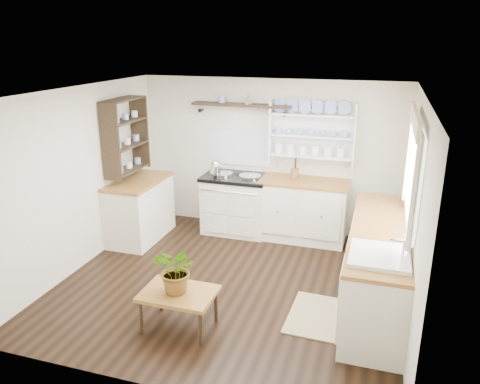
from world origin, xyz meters
TOP-DOWN VIEW (x-y plane):
  - floor at (0.00, 0.00)m, footprint 4.00×3.80m
  - wall_back at (0.00, 1.90)m, footprint 4.00×0.02m
  - wall_right at (2.00, 0.00)m, footprint 0.02×3.80m
  - wall_left at (-2.00, 0.00)m, footprint 0.02×3.80m
  - ceiling at (0.00, 0.00)m, footprint 4.00×3.80m
  - window at (1.95, 0.15)m, footprint 0.08×1.55m
  - aga_cooker at (-0.42, 1.57)m, footprint 0.99×0.69m
  - back_cabinets at (0.60, 1.60)m, footprint 1.27×0.63m
  - right_cabinets at (1.70, 0.10)m, footprint 0.62×2.43m
  - belfast_sink at (1.70, -0.65)m, footprint 0.55×0.60m
  - left_cabinets at (-1.70, 0.90)m, footprint 0.62×1.13m
  - plate_rack at (0.65, 1.86)m, footprint 1.20×0.22m
  - high_shelf at (-0.40, 1.78)m, footprint 1.50×0.29m
  - left_shelving at (-1.84, 0.90)m, footprint 0.28×0.80m
  - kettle at (-0.70, 1.45)m, footprint 0.17×0.17m
  - utensil_crock at (0.44, 1.68)m, footprint 0.12×0.12m
  - center_table at (-0.21, -1.01)m, footprint 0.75×0.54m
  - potted_plant at (-0.21, -1.01)m, footprint 0.53×0.49m
  - floor_rug at (1.11, -0.41)m, footprint 0.58×0.87m

SIDE VIEW (x-z plane):
  - floor at x=0.00m, z-range -0.01..0.01m
  - floor_rug at x=1.11m, z-range 0.00..0.02m
  - center_table at x=-0.21m, z-range 0.16..0.56m
  - aga_cooker at x=-0.42m, z-range -0.01..0.91m
  - right_cabinets at x=1.70m, z-range 0.01..0.91m
  - left_cabinets at x=-1.70m, z-range 0.01..0.91m
  - back_cabinets at x=0.60m, z-range 0.01..0.91m
  - potted_plant at x=-0.21m, z-range 0.40..0.90m
  - belfast_sink at x=1.70m, z-range 0.58..1.03m
  - utensil_crock at x=0.44m, z-range 0.91..1.04m
  - kettle at x=-0.70m, z-range 0.93..1.13m
  - wall_back at x=0.00m, z-range 0.00..2.30m
  - wall_right at x=2.00m, z-range 0.00..2.30m
  - wall_left at x=-2.00m, z-range 0.00..2.30m
  - left_shelving at x=-1.84m, z-range 1.02..2.08m
  - plate_rack at x=0.65m, z-range 1.11..2.01m
  - window at x=1.95m, z-range 0.95..2.17m
  - high_shelf at x=-0.40m, z-range 1.83..1.99m
  - ceiling at x=0.00m, z-range 2.29..2.30m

